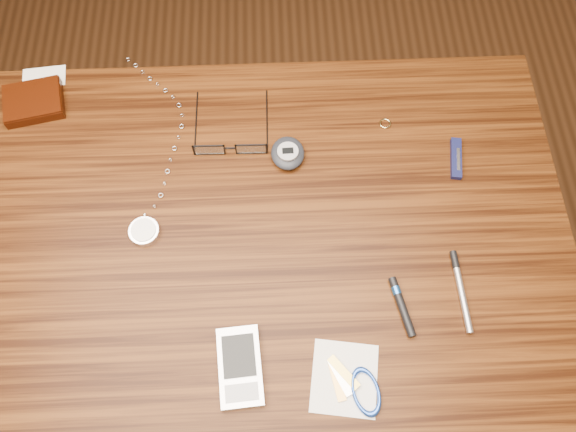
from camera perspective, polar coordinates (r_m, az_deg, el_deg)
name	(u,v)px	position (r m, az deg, el deg)	size (l,w,h in m)	color
ground	(277,333)	(1.64, -1.13, -11.76)	(3.80, 3.80, 0.00)	#472814
desk	(270,255)	(1.02, -1.79, -3.96)	(1.00, 0.70, 0.75)	#3C1D09
wallet_and_card	(34,101)	(1.14, -24.43, 10.57)	(0.12, 0.14, 0.02)	black
eyeglasses	(230,146)	(0.99, -5.87, 7.10)	(0.13, 0.14, 0.03)	black
gold_ring	(385,124)	(1.04, 9.85, 9.24)	(0.02, 0.02, 0.00)	tan
pocket_watch	(146,223)	(0.95, -14.27, -0.66)	(0.12, 0.38, 0.02)	white
pda_phone	(240,367)	(0.86, -4.90, -15.01)	(0.07, 0.12, 0.02)	silver
pedometer	(288,153)	(0.98, -0.03, 6.41)	(0.06, 0.07, 0.03)	black
notepad_keys	(356,385)	(0.86, 6.87, -16.70)	(0.12, 0.12, 0.01)	white
pocket_knife	(456,158)	(1.02, 16.71, 5.62)	(0.03, 0.08, 0.01)	#121237
silver_pen	(460,285)	(0.93, 17.07, -6.68)	(0.02, 0.13, 0.01)	#AAAAAF
black_blue_pen	(401,305)	(0.90, 11.44, -8.81)	(0.03, 0.10, 0.01)	black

